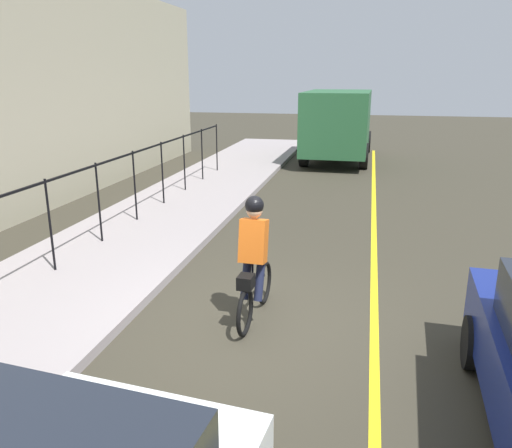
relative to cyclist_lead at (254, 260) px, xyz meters
The scene contains 6 objects.
ground_plane 0.94m from the cyclist_lead, 154.18° to the right, with size 80.00×80.00×0.00m, color #373328.
lane_line_centre 1.93m from the cyclist_lead, 96.60° to the right, with size 36.00×0.12×0.01m, color yellow.
sidewalk 3.41m from the cyclist_lead, 93.40° to the left, with size 40.00×3.20×0.15m, color gray.
iron_fence 3.81m from the cyclist_lead, 77.76° to the left, with size 19.61×0.04×1.60m.
cyclist_lead is the anchor object (origin of this frame).
box_truck_background 14.72m from the cyclist_lead, ahead, with size 6.74×2.62×2.78m.
Camera 1 is at (-6.32, -1.37, 3.40)m, focal length 35.89 mm.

